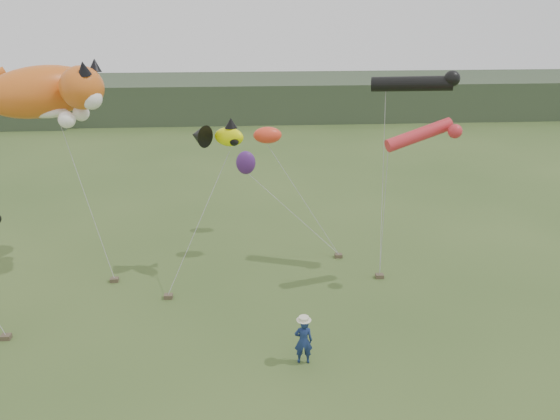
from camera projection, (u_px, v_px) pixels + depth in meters
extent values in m
plane|color=#385123|center=(248.00, 361.00, 19.46)|extent=(120.00, 120.00, 0.00)
cube|color=#2D3D28|center=(242.00, 97.00, 60.62)|extent=(90.00, 12.00, 4.00)
imported|color=navy|center=(303.00, 341.00, 19.13)|extent=(0.67, 0.46, 1.77)
cube|color=brown|center=(114.00, 280.00, 24.95)|extent=(0.36, 0.29, 0.19)
cube|color=brown|center=(168.00, 296.00, 23.56)|extent=(0.36, 0.29, 0.19)
cube|color=brown|center=(379.00, 276.00, 25.30)|extent=(0.36, 0.29, 0.19)
cube|color=brown|center=(6.00, 337.00, 20.72)|extent=(0.36, 0.29, 0.19)
cube|color=brown|center=(338.00, 256.00, 27.30)|extent=(0.36, 0.29, 0.19)
ellipsoid|color=orange|center=(42.00, 92.00, 24.22)|extent=(5.55, 4.47, 2.55)
sphere|color=orange|center=(82.00, 88.00, 23.28)|extent=(1.86, 1.86, 1.86)
cone|color=black|center=(83.00, 68.00, 22.50)|extent=(0.58, 0.71, 0.70)
cone|color=black|center=(95.00, 65.00, 23.48)|extent=(0.58, 0.67, 0.66)
sphere|color=white|center=(91.00, 99.00, 23.17)|extent=(0.93, 0.93, 0.93)
ellipsoid|color=white|center=(47.00, 112.00, 24.25)|extent=(1.82, 0.91, 0.57)
sphere|color=white|center=(67.00, 120.00, 23.11)|extent=(0.72, 0.72, 0.72)
sphere|color=white|center=(81.00, 113.00, 24.47)|extent=(0.72, 0.72, 0.72)
ellipsoid|color=#F0F803|center=(229.00, 137.00, 23.76)|extent=(1.67, 1.52, 0.96)
cone|color=black|center=(199.00, 136.00, 23.98)|extent=(1.22, 1.26, 0.99)
cone|color=black|center=(231.00, 123.00, 23.55)|extent=(0.55, 0.55, 0.44)
cone|color=black|center=(236.00, 142.00, 23.30)|extent=(0.59, 0.62, 0.44)
cone|color=black|center=(237.00, 136.00, 24.33)|extent=(0.59, 0.62, 0.44)
cylinder|color=black|center=(412.00, 84.00, 23.85)|extent=(3.53, 1.69, 0.82)
sphere|color=black|center=(452.00, 79.00, 23.32)|extent=(0.70, 0.70, 0.70)
cylinder|color=red|center=(419.00, 135.00, 22.53)|extent=(3.01, 1.19, 1.29)
sphere|color=red|center=(455.00, 131.00, 22.09)|extent=(0.58, 0.58, 0.58)
ellipsoid|color=#F43F24|center=(268.00, 135.00, 25.49)|extent=(1.33, 0.78, 0.78)
ellipsoid|color=#4B1F6B|center=(246.00, 163.00, 29.16)|extent=(1.05, 0.70, 1.28)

